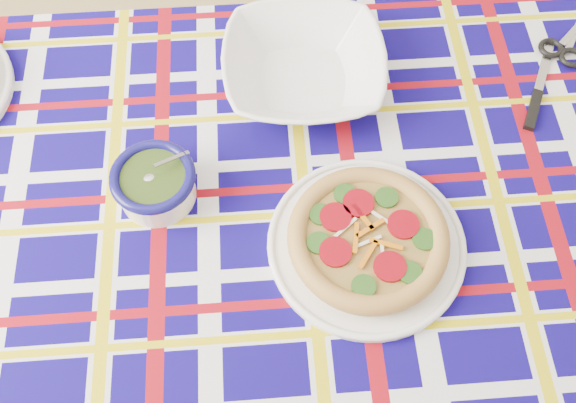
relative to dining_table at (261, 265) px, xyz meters
name	(u,v)px	position (x,y,z in m)	size (l,w,h in m)	color
floor	(301,181)	(0.28, 0.50, -0.68)	(4.00, 4.00, 0.00)	#A18753
dining_table	(261,265)	(0.00, 0.00, 0.00)	(1.82, 1.42, 0.75)	brown
tablecloth	(260,259)	(0.00, 0.00, 0.02)	(1.63, 1.03, 0.11)	#0D055E
main_focaccia_plate	(368,238)	(0.15, -0.06, 0.11)	(0.31, 0.31, 0.06)	olive
pesto_bowl	(155,182)	(-0.12, 0.14, 0.12)	(0.13, 0.13, 0.08)	#1E300D
serving_bowl	(304,69)	(0.18, 0.27, 0.11)	(0.28, 0.28, 0.07)	white
table_knife	(544,70)	(0.59, 0.14, 0.08)	(0.22, 0.02, 0.01)	silver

